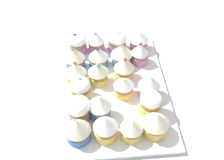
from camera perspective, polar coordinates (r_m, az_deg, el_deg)
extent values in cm
cube|color=beige|center=(80.12, 0.00, -2.79)|extent=(180.00, 180.00, 3.00)
cube|color=silver|center=(78.53, 0.00, -1.80)|extent=(44.19, 31.27, 1.20)
cylinder|color=pink|center=(89.41, -7.20, 6.65)|extent=(5.74, 5.74, 2.30)
cylinder|color=#AD7F51|center=(88.18, -7.32, 7.61)|extent=(5.18, 5.18, 1.57)
ellipsoid|color=white|center=(87.03, -7.44, 8.55)|extent=(6.26, 6.26, 3.59)
sphere|color=#333338|center=(86.14, -7.89, 9.41)|extent=(1.12, 1.12, 1.12)
cylinder|color=#477AC6|center=(83.66, -7.71, 3.37)|extent=(5.98, 5.98, 2.67)
cylinder|color=#AD7F51|center=(82.38, -7.84, 4.32)|extent=(5.59, 5.59, 1.10)
cone|color=#F4EDC6|center=(80.78, -8.01, 5.59)|extent=(6.03, 6.03, 3.75)
sphere|color=#4CB266|center=(79.52, -8.47, 6.41)|extent=(0.83, 0.83, 0.83)
cylinder|color=#EFC651|center=(79.23, -7.55, 0.24)|extent=(5.93, 5.93, 2.56)
cylinder|color=#AD7F51|center=(77.89, -7.68, 1.19)|extent=(5.57, 5.57, 1.18)
cone|color=#F4EDC6|center=(76.26, -7.85, 2.41)|extent=(6.26, 6.26, 3.47)
sphere|color=red|center=(75.50, -7.87, 3.50)|extent=(1.08, 1.08, 1.08)
cylinder|color=#EFC651|center=(75.48, -6.62, -2.73)|extent=(5.51, 5.51, 2.50)
cylinder|color=#AD7F51|center=(74.16, -6.73, -1.84)|extent=(5.22, 5.22, 1.02)
ellipsoid|color=white|center=(73.00, -6.84, -1.03)|extent=(5.78, 5.78, 3.51)
sphere|color=#4CB266|center=(72.22, -6.81, 0.15)|extent=(1.14, 1.14, 1.14)
cylinder|color=pink|center=(71.00, -6.92, -7.26)|extent=(5.76, 5.76, 2.39)
cylinder|color=#AD7F51|center=(69.51, -7.06, -6.36)|extent=(5.26, 5.26, 1.35)
ellipsoid|color=white|center=(67.99, -7.20, -5.39)|extent=(6.22, 6.22, 4.15)
cylinder|color=#477AC6|center=(67.71, -7.09, -11.46)|extent=(6.05, 6.05, 2.22)
cylinder|color=#AD7F51|center=(66.32, -7.22, -10.70)|extent=(5.53, 5.53, 1.09)
cone|color=#F4EDC6|center=(64.30, -7.42, -9.54)|extent=(6.36, 6.36, 3.76)
sphere|color=pink|center=(63.11, -7.94, -8.34)|extent=(0.62, 0.62, 0.62)
cylinder|color=pink|center=(89.20, -3.27, 6.91)|extent=(5.26, 5.26, 2.37)
cylinder|color=#AD7F51|center=(87.99, -3.33, 7.86)|extent=(4.82, 4.82, 1.45)
cone|color=white|center=(86.60, -3.39, 9.01)|extent=(5.38, 5.38, 3.04)
sphere|color=pink|center=(85.95, -3.57, 9.81)|extent=(1.10, 1.10, 1.10)
cylinder|color=#477AC6|center=(83.91, -2.81, 3.76)|extent=(5.94, 5.94, 2.21)
cylinder|color=#AD7F51|center=(82.78, -2.86, 4.60)|extent=(5.42, 5.42, 1.13)
cone|color=white|center=(81.27, -2.91, 5.79)|extent=(5.96, 5.96, 3.43)
sphere|color=#333338|center=(79.87, -3.09, 6.42)|extent=(0.83, 0.83, 0.83)
cylinder|color=#EFC651|center=(78.87, -2.82, 0.29)|extent=(5.35, 5.35, 2.31)
cylinder|color=#AD7F51|center=(77.48, -2.87, 1.27)|extent=(4.86, 4.86, 1.54)
cone|color=#F4EDC6|center=(75.73, -2.94, 2.59)|extent=(5.95, 5.95, 3.41)
sphere|color=#4CB266|center=(74.23, -2.95, 3.12)|extent=(1.12, 1.12, 1.12)
cylinder|color=#477AC6|center=(70.77, -2.49, -6.83)|extent=(5.60, 5.60, 2.76)
cylinder|color=#AD7F51|center=(69.11, -2.54, -5.81)|extent=(5.29, 5.29, 1.39)
cone|color=white|center=(67.21, -2.61, -4.56)|extent=(6.14, 6.14, 3.43)
cylinder|color=#EFC651|center=(67.20, -1.36, -11.13)|extent=(5.67, 5.67, 2.78)
cylinder|color=#AD7F51|center=(65.45, -1.39, -10.17)|extent=(5.22, 5.22, 1.37)
cone|color=white|center=(63.54, -1.43, -9.04)|extent=(5.89, 5.89, 3.21)
cylinder|color=pink|center=(89.62, 1.04, 7.22)|extent=(5.93, 5.93, 2.40)
cylinder|color=#AD7F51|center=(88.54, 1.06, 8.07)|extent=(5.64, 5.64, 1.02)
ellipsoid|color=white|center=(87.47, 1.07, 8.96)|extent=(6.49, 6.49, 4.06)
sphere|color=#EAD64C|center=(86.03, 1.12, 9.78)|extent=(1.06, 1.06, 1.06)
cylinder|color=#477AC6|center=(84.45, 2.05, 4.22)|extent=(5.96, 5.96, 2.39)
cylinder|color=#AD7F51|center=(83.23, 2.08, 5.13)|extent=(5.70, 5.70, 1.22)
cone|color=#F4EDC6|center=(81.56, 2.13, 6.47)|extent=(6.60, 6.60, 3.87)
sphere|color=pink|center=(80.44, 1.83, 7.47)|extent=(0.90, 0.90, 0.90)
cylinder|color=#EFC651|center=(80.04, 2.54, 1.18)|extent=(5.35, 5.35, 2.32)
cylinder|color=#AD7F51|center=(78.67, 2.59, 2.16)|extent=(4.86, 4.86, 1.53)
cone|color=#F4EDC6|center=(76.76, 2.65, 3.62)|extent=(5.91, 5.91, 3.97)
sphere|color=red|center=(75.12, 2.82, 4.34)|extent=(1.03, 1.03, 1.03)
cylinder|color=#EFC651|center=(75.56, 2.42, -2.41)|extent=(5.21, 5.21, 2.31)
cylinder|color=#AD7F51|center=(74.17, 2.47, -1.48)|extent=(4.95, 4.95, 1.38)
cone|color=white|center=(72.60, 2.52, -0.36)|extent=(5.54, 5.54, 2.88)
sphere|color=#EAD64C|center=(71.25, 2.71, 0.04)|extent=(0.69, 0.69, 0.69)
cylinder|color=#EFC651|center=(67.54, 4.10, -11.18)|extent=(5.20, 5.20, 2.35)
cylinder|color=#AD7F51|center=(66.08, 4.18, -10.39)|extent=(4.60, 4.60, 1.10)
cone|color=#F4EDC6|center=(64.37, 4.27, -9.40)|extent=(5.59, 5.59, 3.00)
cylinder|color=pink|center=(90.14, 5.64, 7.22)|extent=(5.80, 5.80, 2.35)
cylinder|color=#AD7F51|center=(88.97, 5.73, 8.15)|extent=(5.37, 5.37, 1.38)
cone|color=white|center=(87.63, 5.83, 9.26)|extent=(6.23, 6.23, 2.97)
cylinder|color=pink|center=(85.18, 5.83, 4.49)|extent=(5.26, 5.26, 2.55)
cylinder|color=#AD7F51|center=(83.96, 5.92, 5.42)|extent=(4.70, 4.70, 1.14)
cone|color=white|center=(82.49, 6.04, 6.59)|extent=(5.29, 5.29, 3.36)
sphere|color=red|center=(81.79, 6.05, 7.55)|extent=(1.15, 1.15, 1.15)
cylinder|color=pink|center=(75.89, 7.71, -2.39)|extent=(5.73, 5.73, 2.73)
cylinder|color=#AD7F51|center=(74.47, 7.85, -1.43)|extent=(5.08, 5.08, 1.09)
cone|color=white|center=(72.82, 8.03, -0.25)|extent=(6.00, 6.00, 3.40)
cylinder|color=#EFC651|center=(72.20, 7.99, -5.91)|extent=(5.70, 5.70, 2.77)
cylinder|color=#AD7F51|center=(70.58, 8.16, -4.89)|extent=(5.08, 5.08, 1.35)
ellipsoid|color=white|center=(69.33, 8.30, -4.06)|extent=(5.70, 5.70, 3.16)
cylinder|color=#EFC651|center=(68.76, 8.99, -10.13)|extent=(6.09, 6.09, 2.61)
cylinder|color=#AD7F51|center=(67.26, 9.17, -9.29)|extent=(5.68, 5.68, 1.01)
cone|color=#F4EDC6|center=(65.39, 9.40, -8.17)|extent=(6.62, 6.62, 3.59)
cube|color=white|center=(103.18, -6.64, 11.47)|extent=(19.13, 17.30, 0.60)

